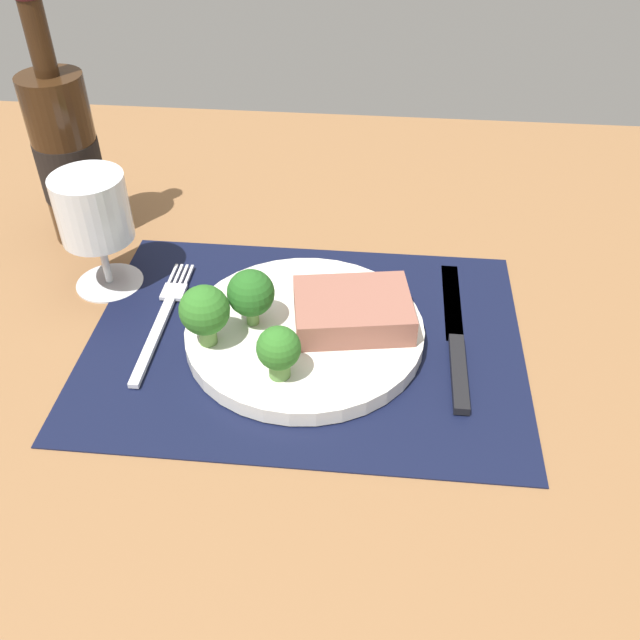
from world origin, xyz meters
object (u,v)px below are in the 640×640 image
(plate, at_px, (305,332))
(fork, at_px, (163,318))
(steak, at_px, (353,310))
(wine_glass, at_px, (94,215))
(knife, at_px, (456,342))
(wine_bottle, at_px, (68,157))

(plate, xyz_separation_m, fork, (-0.15, 0.01, -0.01))
(plate, bearing_deg, steak, 13.32)
(plate, height_order, wine_glass, wine_glass)
(steak, distance_m, knife, 0.11)
(plate, distance_m, wine_bottle, 0.34)
(steak, xyz_separation_m, fork, (-0.19, 0.00, -0.03))
(plate, relative_size, steak, 2.09)
(wine_glass, bearing_deg, wine_bottle, 122.39)
(steak, distance_m, fork, 0.20)
(plate, distance_m, fork, 0.15)
(wine_glass, bearing_deg, plate, -18.15)
(knife, bearing_deg, wine_bottle, 161.44)
(plate, distance_m, knife, 0.15)
(plate, bearing_deg, wine_bottle, 149.16)
(wine_bottle, bearing_deg, knife, -20.84)
(steak, xyz_separation_m, wine_glass, (-0.27, 0.06, 0.05))
(plate, xyz_separation_m, knife, (0.15, 0.01, -0.00))
(plate, distance_m, wine_glass, 0.25)
(fork, bearing_deg, plate, -7.62)
(fork, distance_m, knife, 0.30)
(fork, bearing_deg, steak, -3.12)
(steak, height_order, wine_glass, wine_glass)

